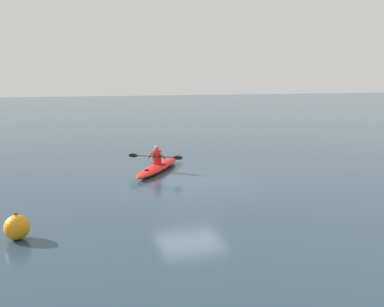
{
  "coord_description": "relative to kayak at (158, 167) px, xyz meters",
  "views": [
    {
      "loc": [
        5.12,
        16.19,
        3.9
      ],
      "look_at": [
        0.76,
        2.58,
        1.5
      ],
      "focal_mm": 42.77,
      "sensor_mm": 36.0,
      "label": 1
    }
  ],
  "objects": [
    {
      "name": "mooring_buoy_orange_mid",
      "position": [
        5.19,
        6.95,
        0.15
      ],
      "size": [
        0.61,
        0.61,
        0.66
      ],
      "color": "orange",
      "rests_on": "ground"
    },
    {
      "name": "kayaker",
      "position": [
        0.07,
        0.11,
        0.49
      ],
      "size": [
        1.99,
        1.34,
        0.79
      ],
      "color": "red",
      "rests_on": "kayak"
    },
    {
      "name": "ground_plane",
      "position": [
        -0.74,
        2.15,
        -0.16
      ],
      "size": [
        160.0,
        160.0,
        0.0
      ],
      "primitive_type": "plane",
      "color": "#233847"
    },
    {
      "name": "kayak",
      "position": [
        0.0,
        0.0,
        0.0
      ],
      "size": [
        3.01,
        4.05,
        0.32
      ],
      "color": "red",
      "rests_on": "ground"
    }
  ]
}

